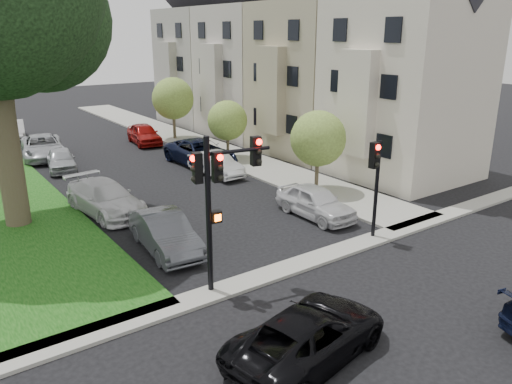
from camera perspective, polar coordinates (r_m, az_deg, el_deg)
ground at (r=17.24m, az=9.85°, el=-10.54°), size 140.00×140.00×0.00m
sidewalk_right at (r=39.61m, az=-8.06°, el=5.97°), size 3.50×44.00×0.12m
sidewalk_cross at (r=18.50m, az=5.45°, el=-8.07°), size 60.00×1.00×0.12m
house_a at (r=29.89m, az=16.90°, el=14.86°), size 7.70×7.55×15.97m
house_b at (r=35.02m, az=6.89°, el=15.82°), size 7.70×7.55×15.97m
house_c at (r=40.89m, az=-0.45°, el=16.22°), size 7.70×7.55×15.97m
house_d at (r=47.23m, az=-5.90°, el=16.36°), size 7.70×7.55×15.97m
small_tree_a at (r=25.94m, az=7.11°, el=6.07°), size 2.88×2.88×4.33m
small_tree_b at (r=32.82m, az=-3.29°, el=8.16°), size 2.60×2.60×3.90m
small_tree_c at (r=39.49m, az=-9.48°, el=10.49°), size 3.21×3.21×4.81m
traffic_signal_main at (r=15.50m, az=-4.28°, el=0.75°), size 2.54×0.67×5.19m
traffic_signal_secondary at (r=20.18m, az=13.49°, el=2.22°), size 0.51×0.41×4.09m
car_cross_near at (r=13.45m, az=6.06°, el=-15.88°), size 5.25×3.19×1.36m
car_parked_0 at (r=22.90m, az=6.80°, el=-1.10°), size 1.78×4.29×1.46m
car_parked_1 at (r=29.47m, az=-4.61°, el=3.20°), size 1.64×4.22×1.37m
car_parked_2 at (r=31.85m, az=-6.35°, el=4.48°), size 2.77×5.83×1.61m
car_parked_3 at (r=38.73m, az=-12.66°, el=6.50°), size 2.37×4.68×1.53m
car_parked_5 at (r=19.57m, az=-10.37°, el=-4.60°), size 1.96×4.63×1.49m
car_parked_6 at (r=24.20m, az=-16.86°, el=-0.66°), size 2.72×5.40×1.50m
car_parked_7 at (r=32.73m, az=-21.38°, el=3.48°), size 2.30×4.18×1.34m
car_parked_8 at (r=36.38m, az=-23.19°, el=4.76°), size 3.43×5.86×1.53m
car_parked_9 at (r=44.20m, az=-25.89°, el=6.42°), size 2.17×4.39×1.38m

